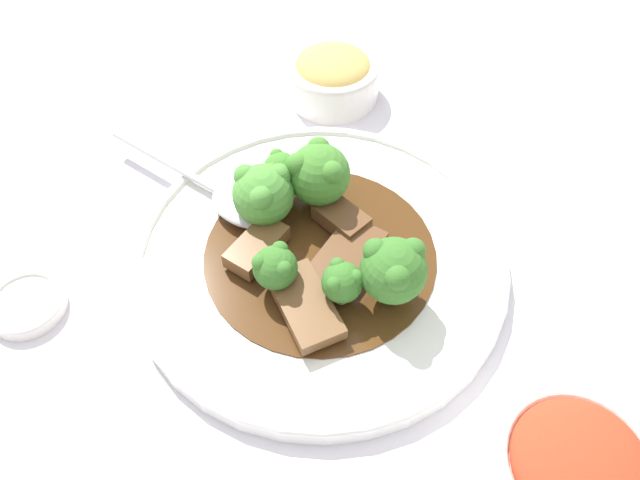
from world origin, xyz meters
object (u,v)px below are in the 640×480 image
Objects in this scene: broccoli_floret_0 at (394,270)px; sauce_dish at (26,304)px; broccoli_floret_2 at (281,170)px; beef_strip_0 at (346,257)px; side_bowl_kimchi at (572,472)px; broccoli_floret_5 at (342,282)px; beef_strip_1 at (341,218)px; side_bowl_appetizer at (333,75)px; beef_strip_2 at (257,249)px; broccoli_floret_4 at (318,173)px; beef_strip_3 at (305,305)px; main_plate at (320,258)px; serving_spoon at (235,199)px; broccoli_floret_1 at (275,267)px; broccoli_floret_3 at (263,193)px.

sauce_dish is (-0.00, -0.29, -0.05)m from broccoli_floret_0.
broccoli_floret_2 is (-0.11, -0.09, -0.01)m from broccoli_floret_0.
beef_strip_0 is 0.22m from side_bowl_kimchi.
side_bowl_kimchi is at bearing 45.33° from broccoli_floret_5.
broccoli_floret_2 is (-0.08, -0.05, 0.02)m from beef_strip_0.
beef_strip_1 is at bearing 53.68° from broccoli_floret_2.
beef_strip_1 is 0.48× the size of side_bowl_kimchi.
broccoli_floret_2 reaches higher than sauce_dish.
beef_strip_1 is at bearing 0.32° from side_bowl_appetizer.
broccoli_floret_4 is (-0.06, 0.05, 0.03)m from beef_strip_2.
beef_strip_1 is 0.09m from beef_strip_3.
broccoli_floret_2 is at bearing -126.32° from beef_strip_1.
beef_strip_2 is (0.00, -0.05, 0.02)m from main_plate.
broccoli_floret_2 reaches higher than serving_spoon.
main_plate is 2.85× the size of side_bowl_kimchi.
broccoli_floret_4 is (-0.07, -0.02, 0.03)m from beef_strip_0.
beef_strip_1 is 0.10m from serving_spoon.
main_plate is at bearing 132.40° from broccoli_floret_1.
broccoli_floret_4 reaches higher than broccoli_floret_3.
beef_strip_0 is 0.06m from broccoli_floret_0.
side_bowl_appetizer is (-0.20, -0.00, -0.00)m from beef_strip_1.
broccoli_floret_2 reaches higher than broccoli_floret_1.
beef_strip_1 is 0.97× the size of broccoli_floret_3.
broccoli_floret_4 reaches higher than beef_strip_0.
serving_spoon is (-0.05, -0.07, 0.02)m from main_plate.
side_bowl_appetizer is (-0.23, 0.02, 0.02)m from main_plate.
broccoli_floret_2 is 0.03m from broccoli_floret_4.
broccoli_floret_0 is 1.09× the size of broccoli_floret_3.
serving_spoon is (-0.02, -0.09, -0.00)m from beef_strip_1.
side_bowl_appetizer is at bearing 173.94° from beef_strip_3.
serving_spoon is at bearing -88.37° from broccoli_floret_4.
side_bowl_kimchi reaches higher than beef_strip_3.
main_plate is at bearing -139.98° from side_bowl_kimchi.
beef_strip_2 is at bearing -143.56° from beef_strip_3.
beef_strip_2 is 0.12m from broccoli_floret_0.
main_plate is at bearing -161.50° from broccoli_floret_5.
serving_spoon reaches higher than main_plate.
side_bowl_kimchi is (0.24, 0.16, -0.02)m from broccoli_floret_4.
broccoli_floret_4 is at bearing 71.03° from broccoli_floret_2.
broccoli_floret_1 is 0.40× the size of side_bowl_appetizer.
beef_strip_2 is 0.19m from sauce_dish.
broccoli_floret_5 is at bearing -7.76° from beef_strip_0.
main_plate reaches higher than sauce_dish.
beef_strip_0 is at bearing -136.15° from broccoli_floret_0.
beef_strip_3 is 0.23m from sauce_dish.
broccoli_floret_0 is 0.54× the size of side_bowl_kimchi.
beef_strip_2 is 0.06m from serving_spoon.
broccoli_floret_1 is at bearing -1.49° from broccoli_floret_2.
broccoli_floret_3 is (-0.04, 0.01, 0.02)m from beef_strip_2.
broccoli_floret_3 reaches higher than broccoli_floret_1.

